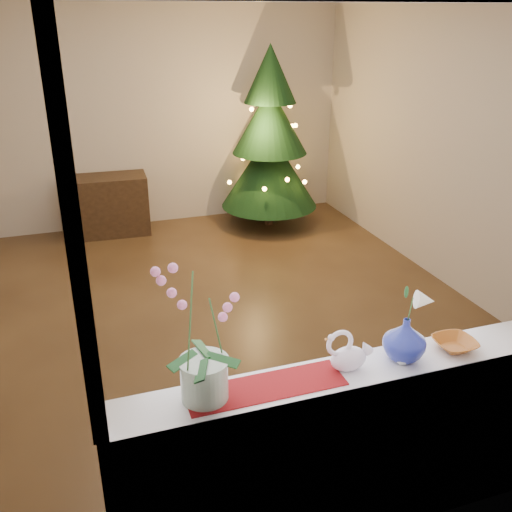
{
  "coord_description": "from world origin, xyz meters",
  "views": [
    {
      "loc": [
        -1.07,
        -4.28,
        2.41
      ],
      "look_at": [
        -0.09,
        -1.4,
        1.1
      ],
      "focal_mm": 40.0,
      "sensor_mm": 36.0,
      "label": 1
    }
  ],
  "objects_px": {
    "paperweight": "(402,358)",
    "xmas_tree": "(270,139)",
    "amber_dish": "(455,345)",
    "blue_vase": "(405,336)",
    "side_table": "(108,205)",
    "swan": "(349,350)",
    "orchid_pot": "(202,334)"
  },
  "relations": [
    {
      "from": "paperweight",
      "to": "xmas_tree",
      "type": "relative_size",
      "value": 0.03
    },
    {
      "from": "paperweight",
      "to": "amber_dish",
      "type": "xyz_separation_m",
      "value": [
        0.31,
        0.03,
        -0.01
      ]
    },
    {
      "from": "blue_vase",
      "to": "paperweight",
      "type": "bearing_deg",
      "value": -127.03
    },
    {
      "from": "side_table",
      "to": "xmas_tree",
      "type": "bearing_deg",
      "value": -6.16
    },
    {
      "from": "blue_vase",
      "to": "paperweight",
      "type": "relative_size",
      "value": 3.6
    },
    {
      "from": "swan",
      "to": "paperweight",
      "type": "bearing_deg",
      "value": 8.71
    },
    {
      "from": "side_table",
      "to": "amber_dish",
      "type": "bearing_deg",
      "value": -71.9
    },
    {
      "from": "orchid_pot",
      "to": "xmas_tree",
      "type": "xyz_separation_m",
      "value": [
        1.86,
        4.31,
        -0.18
      ]
    },
    {
      "from": "xmas_tree",
      "to": "side_table",
      "type": "height_order",
      "value": "xmas_tree"
    },
    {
      "from": "swan",
      "to": "paperweight",
      "type": "relative_size",
      "value": 3.49
    },
    {
      "from": "orchid_pot",
      "to": "paperweight",
      "type": "xyz_separation_m",
      "value": [
        0.92,
        -0.04,
        -0.28
      ]
    },
    {
      "from": "swan",
      "to": "blue_vase",
      "type": "bearing_deg",
      "value": 17.67
    },
    {
      "from": "swan",
      "to": "paperweight",
      "type": "distance_m",
      "value": 0.27
    },
    {
      "from": "amber_dish",
      "to": "swan",
      "type": "bearing_deg",
      "value": 178.63
    },
    {
      "from": "swan",
      "to": "xmas_tree",
      "type": "relative_size",
      "value": 0.11
    },
    {
      "from": "blue_vase",
      "to": "swan",
      "type": "bearing_deg",
      "value": 178.86
    },
    {
      "from": "blue_vase",
      "to": "paperweight",
      "type": "xyz_separation_m",
      "value": [
        -0.03,
        -0.04,
        -0.09
      ]
    },
    {
      "from": "amber_dish",
      "to": "side_table",
      "type": "height_order",
      "value": "amber_dish"
    },
    {
      "from": "orchid_pot",
      "to": "blue_vase",
      "type": "xyz_separation_m",
      "value": [
        0.95,
        -0.0,
        -0.19
      ]
    },
    {
      "from": "orchid_pot",
      "to": "blue_vase",
      "type": "distance_m",
      "value": 0.97
    },
    {
      "from": "blue_vase",
      "to": "amber_dish",
      "type": "distance_m",
      "value": 0.3
    },
    {
      "from": "blue_vase",
      "to": "paperweight",
      "type": "height_order",
      "value": "blue_vase"
    },
    {
      "from": "swan",
      "to": "side_table",
      "type": "xyz_separation_m",
      "value": [
        -0.7,
        4.61,
        -0.68
      ]
    },
    {
      "from": "swan",
      "to": "side_table",
      "type": "height_order",
      "value": "swan"
    },
    {
      "from": "amber_dish",
      "to": "paperweight",
      "type": "bearing_deg",
      "value": -174.18
    },
    {
      "from": "blue_vase",
      "to": "paperweight",
      "type": "distance_m",
      "value": 0.1
    },
    {
      "from": "xmas_tree",
      "to": "side_table",
      "type": "bearing_deg",
      "value": 170.97
    },
    {
      "from": "orchid_pot",
      "to": "blue_vase",
      "type": "bearing_deg",
      "value": -0.24
    },
    {
      "from": "orchid_pot",
      "to": "paperweight",
      "type": "height_order",
      "value": "orchid_pot"
    },
    {
      "from": "blue_vase",
      "to": "side_table",
      "type": "xyz_separation_m",
      "value": [
        -0.98,
        4.61,
        -0.7
      ]
    },
    {
      "from": "amber_dish",
      "to": "xmas_tree",
      "type": "height_order",
      "value": "xmas_tree"
    },
    {
      "from": "blue_vase",
      "to": "xmas_tree",
      "type": "distance_m",
      "value": 4.41
    }
  ]
}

